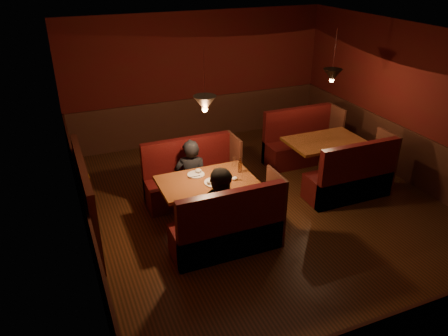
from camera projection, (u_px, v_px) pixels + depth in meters
name	position (u px, v px, depth m)	size (l,w,h in m)	color
room	(254.00, 156.00, 7.05)	(6.02, 7.02, 2.92)	black
main_table	(208.00, 190.00, 6.93)	(1.50, 0.91, 1.05)	#58340E
main_bench_far	(192.00, 181.00, 7.76)	(1.65, 0.59, 1.12)	#3A0705
main_bench_near	(229.00, 232.00, 6.35)	(1.65, 0.59, 1.12)	#3A0705
second_table	(324.00, 150.00, 8.36)	(1.43, 0.92, 0.81)	#58340E
second_bench_far	(301.00, 145.00, 9.18)	(1.58, 0.59, 1.13)	#3A0705
second_bench_near	(352.00, 180.00, 7.77)	(1.58, 0.59, 1.13)	#3A0705
diner_a	(191.00, 164.00, 7.40)	(0.57, 0.38, 1.57)	black
diner_b	(224.00, 198.00, 6.30)	(0.80, 0.62, 1.64)	black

